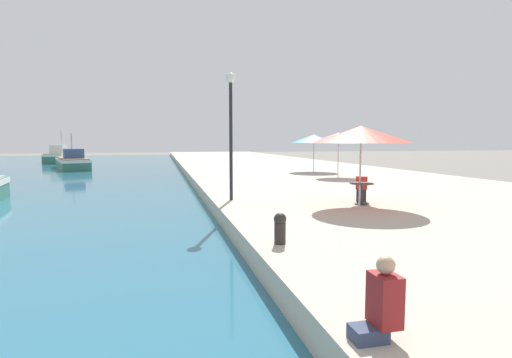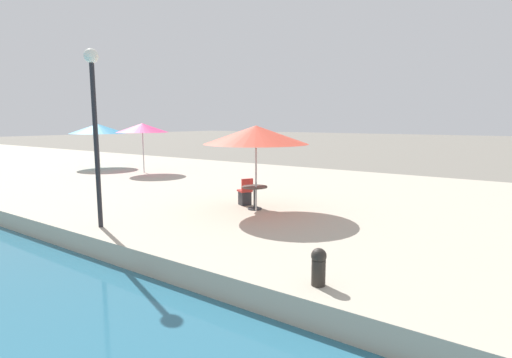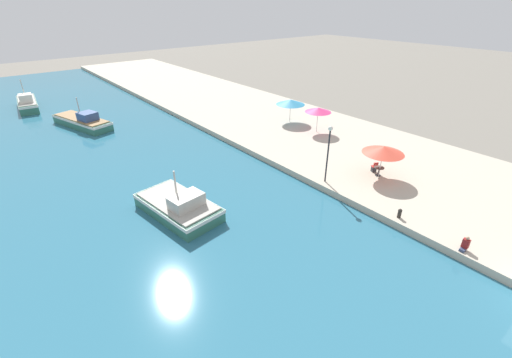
{
  "view_description": "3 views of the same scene",
  "coord_description": "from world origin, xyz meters",
  "px_view_note": "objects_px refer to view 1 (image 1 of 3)",
  "views": [
    {
      "loc": [
        -1.78,
        0.93,
        2.69
      ],
      "look_at": [
        1.5,
        14.64,
        1.35
      ],
      "focal_mm": 28.0,
      "sensor_mm": 36.0,
      "label": 1
    },
    {
      "loc": [
        -5.27,
        5.88,
        3.33
      ],
      "look_at": [
        4.64,
        12.94,
        1.55
      ],
      "focal_mm": 28.0,
      "sensor_mm": 36.0,
      "label": 2
    },
    {
      "loc": [
        -18.47,
        0.18,
        13.34
      ],
      "look_at": [
        -4.0,
        18.0,
        1.15
      ],
      "focal_mm": 24.0,
      "sensor_mm": 36.0,
      "label": 3
    }
  ],
  "objects_px": {
    "mooring_bollard": "(280,227)",
    "lamppost": "(231,114)",
    "fishing_boat_mid": "(72,162)",
    "cafe_table": "(361,189)",
    "cafe_umbrella_pink": "(361,135)",
    "cafe_chair_left": "(361,192)",
    "cafe_umbrella_white": "(339,137)",
    "person_at_quay": "(381,303)",
    "cafe_umbrella_striped": "(314,139)",
    "fishing_boat_far": "(62,156)"
  },
  "relations": [
    {
      "from": "fishing_boat_far",
      "to": "person_at_quay",
      "type": "relative_size",
      "value": 8.28
    },
    {
      "from": "cafe_umbrella_white",
      "to": "mooring_bollard",
      "type": "relative_size",
      "value": 4.21
    },
    {
      "from": "fishing_boat_mid",
      "to": "cafe_table",
      "type": "height_order",
      "value": "fishing_boat_mid"
    },
    {
      "from": "cafe_umbrella_white",
      "to": "cafe_umbrella_pink",
      "type": "bearing_deg",
      "value": -111.33
    },
    {
      "from": "cafe_umbrella_white",
      "to": "person_at_quay",
      "type": "relative_size",
      "value": 2.99
    },
    {
      "from": "cafe_umbrella_white",
      "to": "lamppost",
      "type": "xyz_separation_m",
      "value": [
        -7.98,
        -8.1,
        0.68
      ]
    },
    {
      "from": "mooring_bollard",
      "to": "lamppost",
      "type": "height_order",
      "value": "lamppost"
    },
    {
      "from": "fishing_boat_far",
      "to": "cafe_table",
      "type": "xyz_separation_m",
      "value": [
        18.54,
        -41.75,
        0.27
      ]
    },
    {
      "from": "cafe_table",
      "to": "cafe_chair_left",
      "type": "xyz_separation_m",
      "value": [
        0.34,
        0.64,
        -0.21
      ]
    },
    {
      "from": "cafe_umbrella_pink",
      "to": "cafe_umbrella_white",
      "type": "xyz_separation_m",
      "value": [
        4.03,
        10.32,
        0.05
      ]
    },
    {
      "from": "person_at_quay",
      "to": "mooring_bollard",
      "type": "distance_m",
      "value": 4.12
    },
    {
      "from": "mooring_bollard",
      "to": "cafe_chair_left",
      "type": "bearing_deg",
      "value": 47.68
    },
    {
      "from": "cafe_table",
      "to": "mooring_bollard",
      "type": "bearing_deg",
      "value": -134.01
    },
    {
      "from": "cafe_umbrella_white",
      "to": "cafe_umbrella_striped",
      "type": "distance_m",
      "value": 4.25
    },
    {
      "from": "fishing_boat_mid",
      "to": "lamppost",
      "type": "relative_size",
      "value": 1.93
    },
    {
      "from": "fishing_boat_mid",
      "to": "fishing_boat_far",
      "type": "xyz_separation_m",
      "value": [
        -3.69,
        12.45,
        0.09
      ]
    },
    {
      "from": "cafe_umbrella_white",
      "to": "lamppost",
      "type": "bearing_deg",
      "value": -134.58
    },
    {
      "from": "cafe_chair_left",
      "to": "mooring_bollard",
      "type": "bearing_deg",
      "value": -104.24
    },
    {
      "from": "fishing_boat_far",
      "to": "cafe_umbrella_striped",
      "type": "bearing_deg",
      "value": -44.92
    },
    {
      "from": "fishing_boat_far",
      "to": "mooring_bollard",
      "type": "bearing_deg",
      "value": -67.12
    },
    {
      "from": "fishing_boat_mid",
      "to": "cafe_umbrella_pink",
      "type": "xyz_separation_m",
      "value": [
        14.71,
        -29.46,
        2.19
      ]
    },
    {
      "from": "fishing_boat_far",
      "to": "mooring_bollard",
      "type": "distance_m",
      "value": 48.27
    },
    {
      "from": "fishing_boat_far",
      "to": "cafe_chair_left",
      "type": "relative_size",
      "value": 8.37
    },
    {
      "from": "cafe_table",
      "to": "fishing_boat_far",
      "type": "bearing_deg",
      "value": 113.94
    },
    {
      "from": "cafe_table",
      "to": "lamppost",
      "type": "distance_m",
      "value": 5.25
    },
    {
      "from": "cafe_umbrella_striped",
      "to": "mooring_bollard",
      "type": "xyz_separation_m",
      "value": [
        -8.18,
        -18.75,
        -1.97
      ]
    },
    {
      "from": "fishing_boat_mid",
      "to": "lamppost",
      "type": "height_order",
      "value": "lamppost"
    },
    {
      "from": "fishing_boat_mid",
      "to": "cafe_umbrella_striped",
      "type": "distance_m",
      "value": 24.12
    },
    {
      "from": "cafe_umbrella_white",
      "to": "person_at_quay",
      "type": "height_order",
      "value": "cafe_umbrella_white"
    },
    {
      "from": "cafe_umbrella_white",
      "to": "lamppost",
      "type": "distance_m",
      "value": 11.39
    },
    {
      "from": "lamppost",
      "to": "person_at_quay",
      "type": "bearing_deg",
      "value": -91.11
    },
    {
      "from": "fishing_boat_mid",
      "to": "cafe_table",
      "type": "relative_size",
      "value": 11.01
    },
    {
      "from": "cafe_table",
      "to": "person_at_quay",
      "type": "distance_m",
      "value": 9.48
    },
    {
      "from": "cafe_umbrella_white",
      "to": "fishing_boat_mid",
      "type": "bearing_deg",
      "value": 134.4
    },
    {
      "from": "cafe_chair_left",
      "to": "lamppost",
      "type": "distance_m",
      "value": 5.42
    },
    {
      "from": "lamppost",
      "to": "cafe_umbrella_pink",
      "type": "bearing_deg",
      "value": -29.39
    },
    {
      "from": "cafe_umbrella_striped",
      "to": "mooring_bollard",
      "type": "relative_size",
      "value": 5.01
    },
    {
      "from": "fishing_boat_mid",
      "to": "cafe_table",
      "type": "distance_m",
      "value": 32.86
    },
    {
      "from": "cafe_table",
      "to": "person_at_quay",
      "type": "xyz_separation_m",
      "value": [
        -4.3,
        -8.45,
        -0.13
      ]
    },
    {
      "from": "cafe_umbrella_pink",
      "to": "cafe_chair_left",
      "type": "relative_size",
      "value": 3.54
    },
    {
      "from": "mooring_bollard",
      "to": "lamppost",
      "type": "xyz_separation_m",
      "value": [
        0.09,
        6.4,
        2.74
      ]
    },
    {
      "from": "cafe_umbrella_striped",
      "to": "person_at_quay",
      "type": "height_order",
      "value": "cafe_umbrella_striped"
    },
    {
      "from": "cafe_umbrella_white",
      "to": "mooring_bollard",
      "type": "height_order",
      "value": "cafe_umbrella_white"
    },
    {
      "from": "cafe_umbrella_striped",
      "to": "lamppost",
      "type": "distance_m",
      "value": 14.78
    },
    {
      "from": "cafe_umbrella_white",
      "to": "cafe_table",
      "type": "relative_size",
      "value": 3.44
    },
    {
      "from": "cafe_chair_left",
      "to": "mooring_bollard",
      "type": "relative_size",
      "value": 1.39
    },
    {
      "from": "person_at_quay",
      "to": "cafe_umbrella_white",
      "type": "bearing_deg",
      "value": 66.27
    },
    {
      "from": "fishing_boat_far",
      "to": "cafe_table",
      "type": "height_order",
      "value": "fishing_boat_far"
    },
    {
      "from": "fishing_boat_far",
      "to": "cafe_umbrella_pink",
      "type": "relative_size",
      "value": 2.37
    },
    {
      "from": "cafe_chair_left",
      "to": "mooring_bollard",
      "type": "xyz_separation_m",
      "value": [
        -4.52,
        -4.96,
        0.02
      ]
    }
  ]
}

